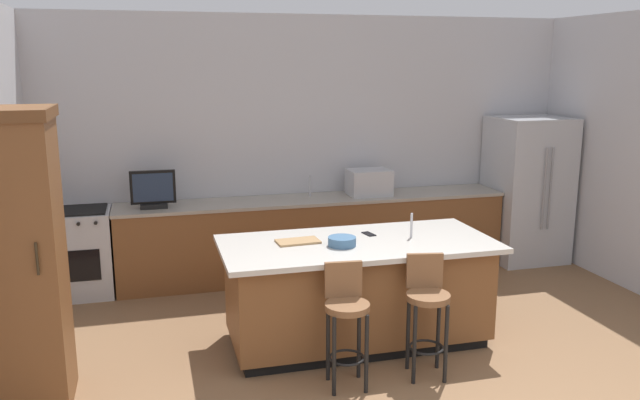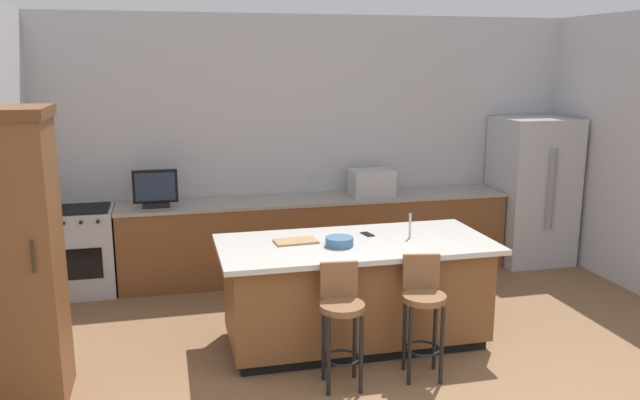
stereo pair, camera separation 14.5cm
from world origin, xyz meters
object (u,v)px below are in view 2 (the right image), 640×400
cell_phone (367,234)px  cabinet_tower (16,254)px  bar_stool_left (341,315)px  cutting_board (296,241)px  tv_monitor (155,190)px  kitchen_island (355,291)px  microwave (372,183)px  bar_stool_right (423,306)px  fruit_bowl (339,242)px  range_oven (79,251)px  refrigerator (532,190)px

cell_phone → cabinet_tower: bearing=-179.4°
bar_stool_left → cutting_board: size_ratio=2.61×
tv_monitor → cabinet_tower: bearing=-112.9°
kitchen_island → tv_monitor: tv_monitor is taller
microwave → cell_phone: bearing=-109.3°
cabinet_tower → bar_stool_right: cabinet_tower is taller
bar_stool_right → fruit_bowl: (-0.50, 0.62, 0.38)m
range_oven → microwave: 3.30m
cell_phone → tv_monitor: bearing=127.3°
cabinet_tower → bar_stool_left: 2.37m
kitchen_island → cabinet_tower: size_ratio=1.10×
cell_phone → microwave: bearing=59.6°
cabinet_tower → microwave: bearing=33.9°
bar_stool_left → fruit_bowl: fruit_bowl is taller
cabinet_tower → cell_phone: bearing=11.8°
refrigerator → range_oven: size_ratio=1.91×
bar_stool_left → fruit_bowl: bearing=81.3°
tv_monitor → bar_stool_left: (1.35, -2.54, -0.53)m
kitchen_island → bar_stool_right: size_ratio=2.45×
microwave → cell_phone: microwave is taller
fruit_bowl → refrigerator: bearing=32.5°
range_oven → tv_monitor: size_ratio=1.98×
bar_stool_right → tv_monitor: bearing=139.6°
microwave → cutting_board: 2.18m
cabinet_tower → tv_monitor: bearing=67.1°
range_oven → cabinet_tower: 2.35m
tv_monitor → cutting_board: size_ratio=1.29×
refrigerator → bar_stool_right: 3.52m
kitchen_island → fruit_bowl: 0.52m
kitchen_island → cabinet_tower: 2.71m
kitchen_island → cutting_board: bearing=168.0°
refrigerator → cell_phone: size_ratio=11.81×
bar_stool_right → cell_phone: (-0.17, 0.91, 0.35)m
range_oven → tv_monitor: 1.04m
kitchen_island → range_oven: 3.12m
microwave → cutting_board: bearing=-125.4°
microwave → refrigerator: bearing=-2.5°
microwave → cutting_board: microwave is taller
range_oven → microwave: bearing=0.0°
cabinet_tower → fruit_bowl: cabinet_tower is taller
range_oven → cutting_board: cutting_board is taller
range_oven → fruit_bowl: 3.09m
range_oven → fruit_bowl: bearing=-40.3°
cutting_board → kitchen_island: bearing=-12.0°
tv_monitor → bar_stool_left: bearing=-62.1°
kitchen_island → refrigerator: size_ratio=1.33×
fruit_bowl → tv_monitor: bearing=128.1°
fruit_bowl → cutting_board: size_ratio=0.65×
cutting_board → range_oven: bearing=138.3°
range_oven → bar_stool_left: 3.38m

